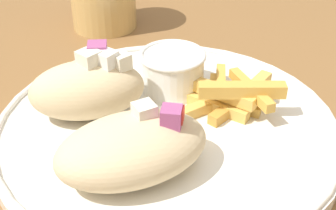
# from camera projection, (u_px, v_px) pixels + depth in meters

# --- Properties ---
(table) EXTENTS (1.55, 1.55, 0.73)m
(table) POSITION_uv_depth(u_px,v_px,m) (144.00, 152.00, 0.51)
(table) COLOR brown
(table) RESTS_ON ground_plane
(plate) EXTENTS (0.32, 0.32, 0.02)m
(plate) POSITION_uv_depth(u_px,v_px,m) (168.00, 127.00, 0.44)
(plate) COLOR white
(plate) RESTS_ON table
(pita_sandwich_near) EXTENTS (0.13, 0.09, 0.06)m
(pita_sandwich_near) POSITION_uv_depth(u_px,v_px,m) (133.00, 148.00, 0.36)
(pita_sandwich_near) COLOR beige
(pita_sandwich_near) RESTS_ON plate
(pita_sandwich_far) EXTENTS (0.12, 0.09, 0.07)m
(pita_sandwich_far) POSITION_uv_depth(u_px,v_px,m) (87.00, 87.00, 0.43)
(pita_sandwich_far) COLOR beige
(pita_sandwich_far) RESTS_ON plate
(fries_pile) EXTENTS (0.11, 0.10, 0.03)m
(fries_pile) POSITION_uv_depth(u_px,v_px,m) (228.00, 96.00, 0.45)
(fries_pile) COLOR gold
(fries_pile) RESTS_ON plate
(sauce_ramekin) EXTENTS (0.07, 0.07, 0.04)m
(sauce_ramekin) POSITION_uv_depth(u_px,v_px,m) (170.00, 68.00, 0.47)
(sauce_ramekin) COLOR white
(sauce_ramekin) RESTS_ON plate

